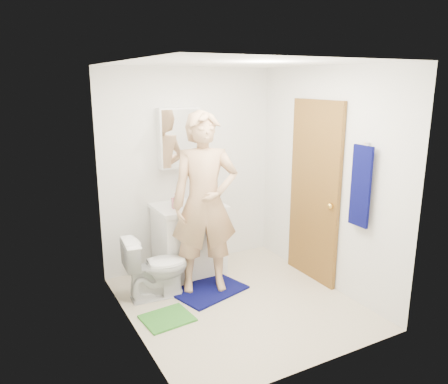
# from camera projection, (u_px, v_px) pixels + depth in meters

# --- Properties ---
(floor) EXTENTS (2.20, 2.40, 0.02)m
(floor) POSITION_uv_depth(u_px,v_px,m) (238.00, 303.00, 4.56)
(floor) COLOR beige
(floor) RESTS_ON ground
(ceiling) EXTENTS (2.20, 2.40, 0.02)m
(ceiling) POSITION_uv_depth(u_px,v_px,m) (241.00, 62.00, 3.96)
(ceiling) COLOR white
(ceiling) RESTS_ON ground
(wall_back) EXTENTS (2.20, 0.02, 2.40)m
(wall_back) POSITION_uv_depth(u_px,v_px,m) (189.00, 169.00, 5.29)
(wall_back) COLOR silver
(wall_back) RESTS_ON ground
(wall_front) EXTENTS (2.20, 0.02, 2.40)m
(wall_front) POSITION_uv_depth(u_px,v_px,m) (322.00, 226.00, 3.22)
(wall_front) COLOR silver
(wall_front) RESTS_ON ground
(wall_left) EXTENTS (0.02, 2.40, 2.40)m
(wall_left) POSITION_uv_depth(u_px,v_px,m) (128.00, 206.00, 3.75)
(wall_left) COLOR silver
(wall_left) RESTS_ON ground
(wall_right) EXTENTS (0.02, 2.40, 2.40)m
(wall_right) POSITION_uv_depth(u_px,v_px,m) (327.00, 179.00, 4.77)
(wall_right) COLOR silver
(wall_right) RESTS_ON ground
(vanity_cabinet) EXTENTS (0.75, 0.55, 0.80)m
(vanity_cabinet) POSITION_uv_depth(u_px,v_px,m) (189.00, 241.00, 5.17)
(vanity_cabinet) COLOR white
(vanity_cabinet) RESTS_ON floor
(countertop) EXTENTS (0.79, 0.59, 0.05)m
(countertop) POSITION_uv_depth(u_px,v_px,m) (188.00, 207.00, 5.06)
(countertop) COLOR white
(countertop) RESTS_ON vanity_cabinet
(sink_basin) EXTENTS (0.40, 0.40, 0.03)m
(sink_basin) POSITION_uv_depth(u_px,v_px,m) (188.00, 206.00, 5.06)
(sink_basin) COLOR white
(sink_basin) RESTS_ON countertop
(faucet) EXTENTS (0.03, 0.03, 0.12)m
(faucet) POSITION_uv_depth(u_px,v_px,m) (182.00, 196.00, 5.19)
(faucet) COLOR silver
(faucet) RESTS_ON countertop
(medicine_cabinet) EXTENTS (0.50, 0.12, 0.70)m
(medicine_cabinet) POSITION_uv_depth(u_px,v_px,m) (179.00, 138.00, 5.06)
(medicine_cabinet) COLOR white
(medicine_cabinet) RESTS_ON wall_back
(mirror_panel) EXTENTS (0.46, 0.01, 0.66)m
(mirror_panel) POSITION_uv_depth(u_px,v_px,m) (181.00, 139.00, 5.01)
(mirror_panel) COLOR white
(mirror_panel) RESTS_ON wall_back
(door) EXTENTS (0.05, 0.80, 2.05)m
(door) POSITION_uv_depth(u_px,v_px,m) (314.00, 192.00, 4.92)
(door) COLOR olive
(door) RESTS_ON ground
(door_knob) EXTENTS (0.07, 0.07, 0.07)m
(door_knob) POSITION_uv_depth(u_px,v_px,m) (330.00, 206.00, 4.64)
(door_knob) COLOR gold
(door_knob) RESTS_ON door
(towel) EXTENTS (0.03, 0.24, 0.80)m
(towel) POSITION_uv_depth(u_px,v_px,m) (361.00, 186.00, 4.23)
(towel) COLOR #080A4A
(towel) RESTS_ON wall_right
(towel_hook) EXTENTS (0.06, 0.02, 0.02)m
(towel_hook) POSITION_uv_depth(u_px,v_px,m) (367.00, 143.00, 4.14)
(towel_hook) COLOR silver
(towel_hook) RESTS_ON wall_right
(toilet) EXTENTS (0.69, 0.43, 0.68)m
(toilet) POSITION_uv_depth(u_px,v_px,m) (156.00, 267.00, 4.60)
(toilet) COLOR white
(toilet) RESTS_ON floor
(bath_mat) EXTENTS (0.87, 0.72, 0.02)m
(bath_mat) POSITION_uv_depth(u_px,v_px,m) (209.00, 290.00, 4.80)
(bath_mat) COLOR #080A4A
(bath_mat) RESTS_ON floor
(green_rug) EXTENTS (0.49, 0.43, 0.02)m
(green_rug) POSITION_uv_depth(u_px,v_px,m) (167.00, 318.00, 4.23)
(green_rug) COLOR #3A8D2F
(green_rug) RESTS_ON floor
(soap_dispenser) EXTENTS (0.08, 0.08, 0.17)m
(soap_dispenser) POSITION_uv_depth(u_px,v_px,m) (175.00, 201.00, 4.90)
(soap_dispenser) COLOR #C35B67
(soap_dispenser) RESTS_ON countertop
(toothbrush_cup) EXTENTS (0.13, 0.13, 0.09)m
(toothbrush_cup) POSITION_uv_depth(u_px,v_px,m) (207.00, 196.00, 5.27)
(toothbrush_cup) COLOR #4E387D
(toothbrush_cup) RESTS_ON countertop
(man) EXTENTS (0.81, 0.66, 1.93)m
(man) POSITION_uv_depth(u_px,v_px,m) (205.00, 203.00, 4.60)
(man) COLOR tan
(man) RESTS_ON bath_mat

